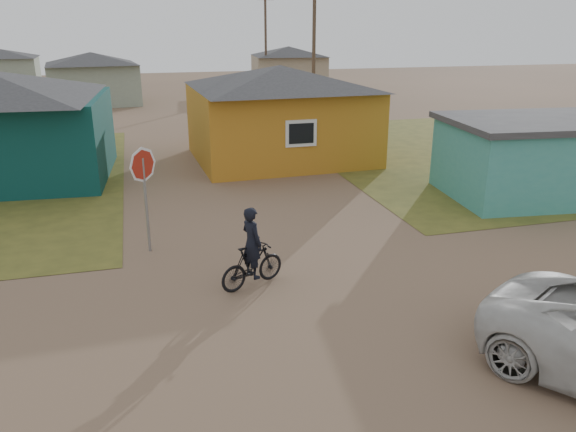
% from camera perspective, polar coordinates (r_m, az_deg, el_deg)
% --- Properties ---
extents(ground, '(120.00, 120.00, 0.00)m').
position_cam_1_polar(ground, '(10.96, 5.17, -11.35)').
color(ground, '#7E6048').
extents(grass_ne, '(20.00, 18.00, 0.00)m').
position_cam_1_polar(grass_ne, '(28.46, 22.97, 6.35)').
color(grass_ne, olive).
rests_on(grass_ne, ground).
extents(house_yellow, '(7.72, 6.76, 3.90)m').
position_cam_1_polar(house_yellow, '(23.84, -0.77, 10.53)').
color(house_yellow, '#BB771C').
rests_on(house_yellow, ground).
extents(shed_turquoise, '(6.71, 4.93, 2.60)m').
position_cam_1_polar(shed_turquoise, '(20.48, 24.38, 5.45)').
color(shed_turquoise, teal).
rests_on(shed_turquoise, ground).
extents(house_pale_west, '(7.04, 6.15, 3.60)m').
position_cam_1_polar(house_pale_west, '(43.06, -19.20, 13.13)').
color(house_pale_west, gray).
rests_on(house_pale_west, ground).
extents(house_beige_east, '(6.95, 6.05, 3.60)m').
position_cam_1_polar(house_beige_east, '(50.76, 0.07, 14.90)').
color(house_beige_east, tan).
rests_on(house_beige_east, ground).
extents(house_pale_north, '(6.28, 5.81, 3.40)m').
position_cam_1_polar(house_pale_north, '(55.96, -26.93, 13.19)').
color(house_pale_north, gray).
rests_on(house_pale_north, ground).
extents(utility_pole_near, '(1.40, 0.20, 8.00)m').
position_cam_1_polar(utility_pole_near, '(32.41, 2.64, 16.56)').
color(utility_pole_near, brown).
rests_on(utility_pole_near, ground).
extents(utility_pole_far, '(1.40, 0.20, 8.00)m').
position_cam_1_polar(utility_pole_far, '(48.10, -2.28, 17.37)').
color(utility_pole_far, brown).
rests_on(utility_pole_far, ground).
extents(stop_sign, '(0.83, 0.38, 2.70)m').
position_cam_1_polar(stop_sign, '(14.20, -14.44, 3.92)').
color(stop_sign, gray).
rests_on(stop_sign, ground).
extents(cyclist, '(1.67, 1.08, 1.83)m').
position_cam_1_polar(cyclist, '(12.30, -3.66, -4.28)').
color(cyclist, black).
rests_on(cyclist, ground).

